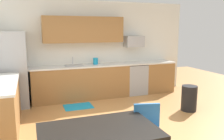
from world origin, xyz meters
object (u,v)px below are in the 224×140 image
Objects in this scene: dining_table at (99,134)px; chair_near_table at (148,129)px; kettle at (96,61)px; refrigerator at (11,70)px; trash_bin at (189,98)px; oven_range at (135,78)px; microwave at (134,41)px.

dining_table is 1.65× the size of chair_near_table.
chair_near_table is 4.25× the size of kettle.
chair_near_table is (1.96, -3.33, -0.42)m from refrigerator.
dining_table is 2.33× the size of trash_bin.
oven_range is 0.65× the size of dining_table.
kettle reaches higher than trash_bin.
oven_range is 1.52× the size of trash_bin.
kettle is (-1.20, -0.05, -0.53)m from microwave.
kettle is (1.02, 3.70, 0.34)m from dining_table.
chair_near_table is 1.42× the size of trash_bin.
microwave reaches higher than kettle.
chair_near_table is at bearing -111.96° from microwave.
chair_near_table reaches higher than trash_bin.
trash_bin is at bearing 39.05° from chair_near_table.
chair_near_table is (0.80, 0.24, -0.17)m from dining_table.
microwave is at bearing 90.00° from oven_range.
dining_table is at bearing -105.40° from kettle.
oven_range is at bearing 58.73° from dining_table.
dining_table reaches higher than trash_bin.
oven_range is 4.55× the size of kettle.
microwave is at bearing 68.04° from chair_near_table.
microwave is 3.93m from chair_near_table.
microwave is 0.64× the size of chair_near_table.
refrigerator is 1.33× the size of dining_table.
dining_table is at bearing -121.27° from oven_range.
kettle reaches higher than dining_table.
chair_near_table is at bearing -93.59° from kettle.
dining_table is (-2.22, -3.75, -0.88)m from microwave.
oven_range is at bearing 1.36° from refrigerator.
oven_range is 1.33m from kettle.
dining_table is at bearing -72.02° from refrigerator.
microwave is at bearing 106.38° from trash_bin.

